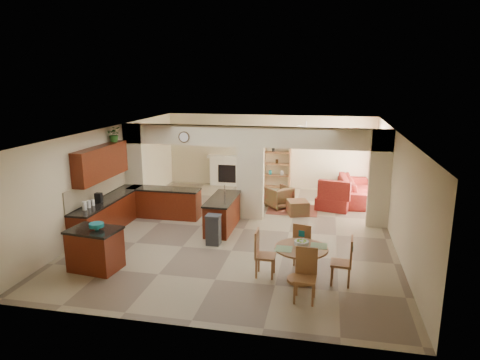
% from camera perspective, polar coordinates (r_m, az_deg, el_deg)
% --- Properties ---
extents(floor, '(10.00, 10.00, 0.00)m').
position_cam_1_polar(floor, '(12.21, 0.54, -6.53)').
color(floor, gray).
rests_on(floor, ground).
extents(ceiling, '(10.00, 10.00, 0.00)m').
position_cam_1_polar(ceiling, '(11.55, 0.57, 6.64)').
color(ceiling, white).
rests_on(ceiling, wall_back).
extents(wall_back, '(8.00, 0.00, 8.00)m').
position_cam_1_polar(wall_back, '(16.64, 3.85, 3.85)').
color(wall_back, beige).
rests_on(wall_back, floor).
extents(wall_front, '(8.00, 0.00, 8.00)m').
position_cam_1_polar(wall_front, '(7.19, -7.20, -9.36)').
color(wall_front, beige).
rests_on(wall_front, floor).
extents(wall_left, '(0.00, 10.00, 10.00)m').
position_cam_1_polar(wall_left, '(13.14, -16.83, 0.70)').
color(wall_left, beige).
rests_on(wall_left, floor).
extents(wall_right, '(0.00, 10.00, 10.00)m').
position_cam_1_polar(wall_right, '(11.74, 20.10, -1.04)').
color(wall_right, beige).
rests_on(wall_right, floor).
extents(partition_left_pier, '(0.60, 0.25, 2.80)m').
position_cam_1_polar(partition_left_pier, '(13.88, -13.81, 1.55)').
color(partition_left_pier, beige).
rests_on(partition_left_pier, floor).
extents(partition_center_pier, '(0.80, 0.25, 2.20)m').
position_cam_1_polar(partition_center_pier, '(12.83, 1.40, -0.40)').
color(partition_center_pier, beige).
rests_on(partition_center_pier, floor).
extents(partition_right_pier, '(0.60, 0.25, 2.80)m').
position_cam_1_polar(partition_right_pier, '(12.66, 18.13, 0.13)').
color(partition_right_pier, beige).
rests_on(partition_right_pier, floor).
extents(partition_header, '(8.00, 0.25, 0.60)m').
position_cam_1_polar(partition_header, '(12.56, 1.44, 5.81)').
color(partition_header, beige).
rests_on(partition_header, partition_center_pier).
extents(kitchen_counter, '(2.52, 3.29, 1.48)m').
position_cam_1_polar(kitchen_counter, '(12.83, -14.15, -3.76)').
color(kitchen_counter, '#451007').
rests_on(kitchen_counter, floor).
extents(upper_cabinets, '(0.35, 2.40, 0.90)m').
position_cam_1_polar(upper_cabinets, '(12.27, -18.00, 2.22)').
color(upper_cabinets, '#451007').
rests_on(upper_cabinets, wall_left).
extents(peninsula, '(0.70, 1.85, 0.91)m').
position_cam_1_polar(peninsula, '(12.08, -2.37, -4.47)').
color(peninsula, '#451007').
rests_on(peninsula, floor).
extents(wall_clock, '(0.34, 0.03, 0.34)m').
position_cam_1_polar(wall_clock, '(12.93, -7.48, 5.69)').
color(wall_clock, '#452E17').
rests_on(wall_clock, partition_header).
extents(rug, '(1.60, 1.30, 0.01)m').
position_cam_1_polar(rug, '(14.03, 7.02, -3.92)').
color(rug, brown).
rests_on(rug, floor).
extents(fireplace, '(1.60, 0.35, 1.20)m').
position_cam_1_polar(fireplace, '(16.91, -1.65, 1.32)').
color(fireplace, white).
rests_on(fireplace, floor).
extents(shelving_unit, '(1.00, 0.32, 1.80)m').
position_cam_1_polar(shelving_unit, '(16.51, 4.95, 1.99)').
color(shelving_unit, olive).
rests_on(shelving_unit, floor).
extents(window_a, '(0.02, 0.90, 1.90)m').
position_cam_1_polar(window_a, '(13.99, 18.60, 0.49)').
color(window_a, white).
rests_on(window_a, wall_right).
extents(window_b, '(0.02, 0.90, 1.90)m').
position_cam_1_polar(window_b, '(15.65, 17.89, 1.86)').
color(window_b, white).
rests_on(window_b, wall_right).
extents(glazed_door, '(0.02, 0.70, 2.10)m').
position_cam_1_polar(glazed_door, '(14.85, 18.18, 0.64)').
color(glazed_door, white).
rests_on(glazed_door, wall_right).
extents(drape_a_left, '(0.10, 0.28, 2.30)m').
position_cam_1_polar(drape_a_left, '(13.41, 18.72, -0.07)').
color(drape_a_left, '#391E16').
rests_on(drape_a_left, wall_right).
extents(drape_a_right, '(0.10, 0.28, 2.30)m').
position_cam_1_polar(drape_a_right, '(14.57, 18.18, 1.01)').
color(drape_a_right, '#391E16').
rests_on(drape_a_right, wall_right).
extents(drape_b_left, '(0.10, 0.28, 2.30)m').
position_cam_1_polar(drape_b_left, '(15.06, 17.97, 1.42)').
color(drape_b_left, '#391E16').
rests_on(drape_b_left, wall_right).
extents(drape_b_right, '(0.10, 0.28, 2.30)m').
position_cam_1_polar(drape_b_right, '(16.23, 17.54, 2.28)').
color(drape_b_right, '#391E16').
rests_on(drape_b_right, wall_right).
extents(ceiling_fan, '(1.00, 1.00, 0.10)m').
position_cam_1_polar(ceiling_fan, '(14.37, 8.81, 6.86)').
color(ceiling_fan, white).
rests_on(ceiling_fan, ceiling).
extents(kitchen_island, '(1.18, 0.90, 0.95)m').
position_cam_1_polar(kitchen_island, '(10.12, -18.74, -8.72)').
color(kitchen_island, '#451007').
rests_on(kitchen_island, floor).
extents(teal_bowl, '(0.32, 0.32, 0.15)m').
position_cam_1_polar(teal_bowl, '(9.88, -18.59, -5.89)').
color(teal_bowl, '#127682').
rests_on(teal_bowl, kitchen_island).
extents(trash_can, '(0.35, 0.30, 0.73)m').
position_cam_1_polar(trash_can, '(11.02, -3.56, -6.79)').
color(trash_can, '#2D2D2F').
rests_on(trash_can, floor).
extents(dining_table, '(1.11, 1.11, 0.76)m').
position_cam_1_polar(dining_table, '(9.15, 8.14, -10.35)').
color(dining_table, olive).
rests_on(dining_table, floor).
extents(fruit_bowl, '(0.30, 0.30, 0.16)m').
position_cam_1_polar(fruit_bowl, '(9.03, 8.21, -8.39)').
color(fruit_bowl, '#7CC229').
rests_on(fruit_bowl, dining_table).
extents(sofa, '(2.82, 1.29, 0.80)m').
position_cam_1_polar(sofa, '(15.40, 15.34, -1.20)').
color(sofa, maroon).
rests_on(sofa, floor).
extents(chaise, '(1.19, 1.05, 0.41)m').
position_cam_1_polar(chaise, '(14.26, 12.32, -3.02)').
color(chaise, maroon).
rests_on(chaise, floor).
extents(armchair, '(1.08, 1.08, 0.71)m').
position_cam_1_polar(armchair, '(14.14, 5.17, -2.27)').
color(armchair, maroon).
rests_on(armchair, floor).
extents(ottoman, '(0.77, 0.77, 0.44)m').
position_cam_1_polar(ottoman, '(13.51, 7.70, -3.67)').
color(ottoman, maroon).
rests_on(ottoman, floor).
extents(plant, '(0.51, 0.48, 0.44)m').
position_cam_1_polar(plant, '(12.89, -16.42, 5.87)').
color(plant, '#235416').
rests_on(plant, upper_cabinets).
extents(chair_north, '(0.52, 0.52, 1.02)m').
position_cam_1_polar(chair_north, '(9.83, 8.41, -8.30)').
color(chair_north, olive).
rests_on(chair_north, floor).
extents(chair_east, '(0.45, 0.45, 1.02)m').
position_cam_1_polar(chair_east, '(9.17, 13.90, -10.21)').
color(chair_east, olive).
rests_on(chair_east, floor).
extents(chair_south, '(0.44, 0.44, 1.02)m').
position_cam_1_polar(chair_south, '(8.46, 8.74, -12.05)').
color(chair_south, olive).
rests_on(chair_south, floor).
extents(chair_west, '(0.43, 0.42, 1.02)m').
position_cam_1_polar(chair_west, '(9.29, 2.90, -9.48)').
color(chair_west, olive).
rests_on(chair_west, floor).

